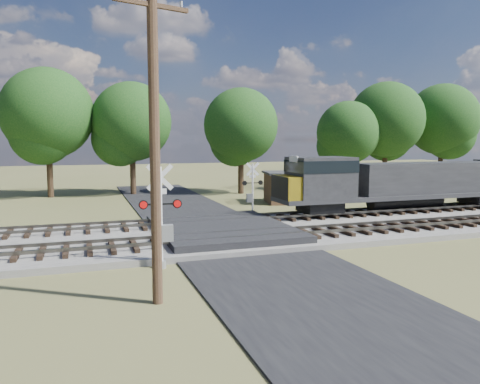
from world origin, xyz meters
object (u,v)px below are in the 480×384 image
object	(u,v)px
utility_pole	(155,139)
equipment_shed	(288,187)
crossing_signal_far	(252,194)
crossing_signal_near	(163,225)

from	to	relation	value
utility_pole	equipment_shed	bearing A→B (deg)	39.69
crossing_signal_far	utility_pole	distance (m)	18.24
crossing_signal_near	equipment_shed	distance (m)	21.53
crossing_signal_near	equipment_shed	bearing A→B (deg)	56.23
crossing_signal_near	equipment_shed	xyz separation A→B (m)	(13.36, 16.88, -0.47)
crossing_signal_far	crossing_signal_near	bearing A→B (deg)	55.06
utility_pole	equipment_shed	size ratio (longest dim) A/B	2.21
utility_pole	crossing_signal_far	bearing A→B (deg)	43.79
equipment_shed	crossing_signal_near	bearing A→B (deg)	-116.89
crossing_signal_far	utility_pole	bearing A→B (deg)	60.39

